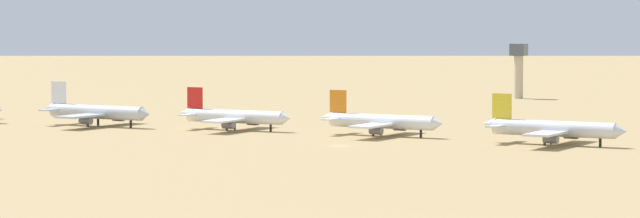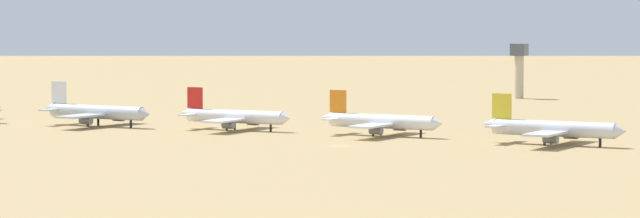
{
  "view_description": "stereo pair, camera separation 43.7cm",
  "coord_description": "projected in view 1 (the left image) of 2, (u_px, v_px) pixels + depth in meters",
  "views": [
    {
      "loc": [
        142.01,
        -311.06,
        31.27
      ],
      "look_at": [
        -19.78,
        31.29,
        6.0
      ],
      "focal_mm": 84.51,
      "sensor_mm": 36.0,
      "label": 1
    },
    {
      "loc": [
        142.4,
        -310.87,
        31.27
      ],
      "look_at": [
        -19.78,
        31.29,
        6.0
      ],
      "focal_mm": 84.51,
      "sensor_mm": 36.0,
      "label": 2
    }
  ],
  "objects": [
    {
      "name": "parked_jet_orange_3",
      "position": [
        381.0,
        121.0,
        369.34
      ],
      "size": [
        33.51,
        28.21,
        11.07
      ],
      "rotation": [
        0.0,
        0.0,
        -0.06
      ],
      "color": "white",
      "rests_on": "ground"
    },
    {
      "name": "control_tower",
      "position": [
        519.0,
        65.0,
        523.99
      ],
      "size": [
        5.2,
        5.2,
        19.15
      ],
      "color": "#C6B793",
      "rests_on": "ground"
    },
    {
      "name": "parked_jet_red_2",
      "position": [
        234.0,
        117.0,
        386.74
      ],
      "size": [
        32.83,
        27.49,
        10.87
      ],
      "rotation": [
        0.0,
        0.0,
        -0.02
      ],
      "color": "white",
      "rests_on": "ground"
    },
    {
      "name": "parked_jet_white_1",
      "position": [
        96.0,
        112.0,
        399.86
      ],
      "size": [
        35.51,
        29.96,
        11.72
      ],
      "rotation": [
        0.0,
        0.0,
        -0.08
      ],
      "color": "silver",
      "rests_on": "ground"
    },
    {
      "name": "ground",
      "position": [
        340.0,
        146.0,
        343.23
      ],
      "size": [
        4000.0,
        4000.0,
        0.0
      ],
      "primitive_type": "plane",
      "color": "tan"
    },
    {
      "name": "parked_jet_yellow_4",
      "position": [
        552.0,
        129.0,
        344.91
      ],
      "size": [
        35.03,
        29.48,
        11.57
      ],
      "rotation": [
        0.0,
        0.0,
        -0.06
      ],
      "color": "silver",
      "rests_on": "ground"
    }
  ]
}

